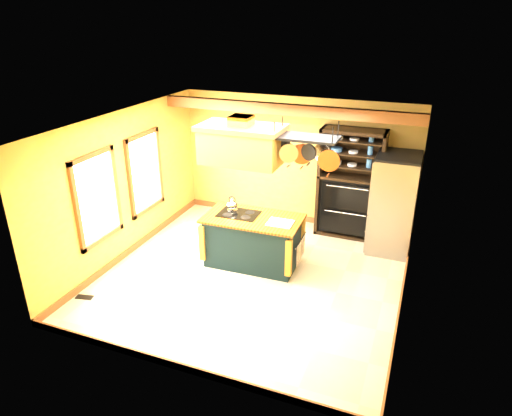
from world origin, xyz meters
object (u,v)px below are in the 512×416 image
Objects in this scene: pot_rack at (307,146)px; kitchen_island at (253,240)px; range_hood at (241,143)px; hutch at (349,194)px; refrigerator at (393,205)px.

kitchen_island is at bearing 179.95° from pot_rack.
range_hood is 2.80m from hutch.
kitchen_island is 1.79m from range_hood.
range_hood reaches higher than refrigerator.
hutch is at bearing 76.50° from pot_rack.
range_hood is 1.26× the size of pot_rack.
kitchen_island is 2.34m from hutch.
hutch is (0.45, 1.86, -1.46)m from pot_rack.
kitchen_island is at bearing -146.26° from refrigerator.
range_hood reaches higher than kitchen_island.
refrigerator is 0.95m from hutch.
pot_rack is at bearing -1.39° from kitchen_island.
range_hood is 1.12m from pot_rack.
kitchen_island is 0.94× the size of refrigerator.
range_hood is at bearing -129.99° from hutch.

